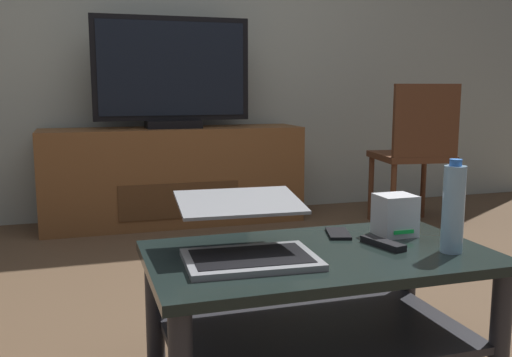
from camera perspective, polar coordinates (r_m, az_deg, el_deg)
The scene contains 11 objects.
ground_plane at distance 2.13m, azimuth 0.86°, elevation -15.89°, with size 7.68×7.68×0.00m, color brown.
back_wall at distance 4.11m, azimuth -9.17°, elevation 16.01°, with size 6.40×0.12×2.80m, color #A8B2A8.
coffee_table at distance 1.78m, azimuth 6.32°, elevation -11.24°, with size 1.04×0.59×0.41m.
media_cabinet at distance 3.81m, azimuth -8.22°, elevation 0.26°, with size 1.69×0.43×0.64m.
television at distance 3.74m, azimuth -8.40°, elevation 10.24°, with size 1.01×0.20×0.71m.
dining_chair at distance 3.75m, azimuth 15.78°, elevation 2.97°, with size 0.50×0.50×0.92m.
laptop at distance 1.67m, azimuth -1.02°, elevation -5.70°, with size 0.40×0.42×0.17m.
router_box at distance 1.96m, azimuth 13.76°, elevation -3.58°, with size 0.12×0.12×0.14m.
water_bottle_near at distance 1.80m, azimuth 19.16°, elevation -2.85°, with size 0.07×0.07×0.28m.
cell_phone at distance 1.94m, azimuth 8.24°, elevation -5.47°, with size 0.07×0.14×0.01m, color black.
tv_remote at distance 1.83m, azimuth 12.60°, elevation -6.36°, with size 0.04×0.16×0.02m, color black.
Camera 1 is at (-0.61, -1.83, 0.90)m, focal length 39.91 mm.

